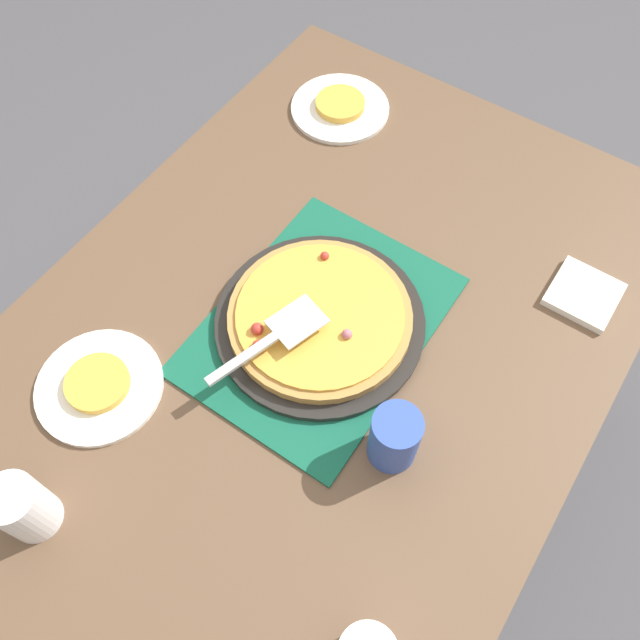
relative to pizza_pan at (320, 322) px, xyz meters
name	(u,v)px	position (x,y,z in m)	size (l,w,h in m)	color
ground_plane	(320,458)	(0.00, 0.00, -0.76)	(8.00, 8.00, 0.00)	#4C4C51
dining_table	(320,353)	(0.00, 0.00, -0.12)	(1.40, 1.00, 0.75)	brown
placemat	(320,325)	(0.00, 0.00, -0.01)	(0.48, 0.36, 0.01)	#145B42
pizza_pan	(320,322)	(0.00, 0.00, 0.00)	(0.38, 0.38, 0.01)	black
pizza	(319,317)	(0.00, 0.00, 0.02)	(0.33, 0.33, 0.05)	#B78442
plate_near_left	(340,108)	(-0.49, -0.28, -0.01)	(0.22, 0.22, 0.01)	white
plate_far_right	(99,386)	(0.32, -0.25, -0.01)	(0.22, 0.22, 0.01)	white
served_slice_left	(340,104)	(-0.49, -0.28, 0.01)	(0.11, 0.11, 0.02)	gold
served_slice_right	(97,383)	(0.32, -0.25, 0.01)	(0.11, 0.11, 0.02)	gold
cup_near	(394,438)	(0.13, 0.23, 0.05)	(0.08, 0.08, 0.12)	#3351AD
cup_far	(23,508)	(0.53, -0.17, 0.05)	(0.08, 0.08, 0.12)	white
pizza_server	(275,337)	(0.09, -0.03, 0.06)	(0.23, 0.11, 0.01)	silver
napkin_stack	(584,294)	(-0.33, 0.37, -0.01)	(0.12, 0.12, 0.02)	white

